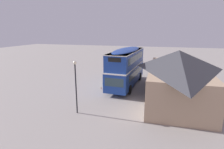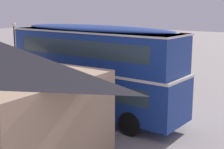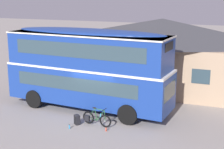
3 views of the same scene
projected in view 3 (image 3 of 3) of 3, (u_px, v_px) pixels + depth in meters
ground_plane at (98, 114)px, 19.13m from camera, size 120.00×120.00×0.00m
double_decker_bus at (88, 66)px, 19.37m from camera, size 10.04×3.09×4.79m
touring_bicycle at (96, 119)px, 17.42m from camera, size 1.71×0.46×0.98m
backpack_on_ground at (77, 119)px, 17.57m from camera, size 0.40×0.38×0.56m
water_bottle_blue_sports at (69, 127)px, 17.04m from camera, size 0.07×0.07×0.23m
water_bottle_red_squeeze at (106, 129)px, 16.73m from camera, size 0.07×0.07×0.22m
pub_building at (161, 54)px, 23.61m from camera, size 12.93×6.02×5.05m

